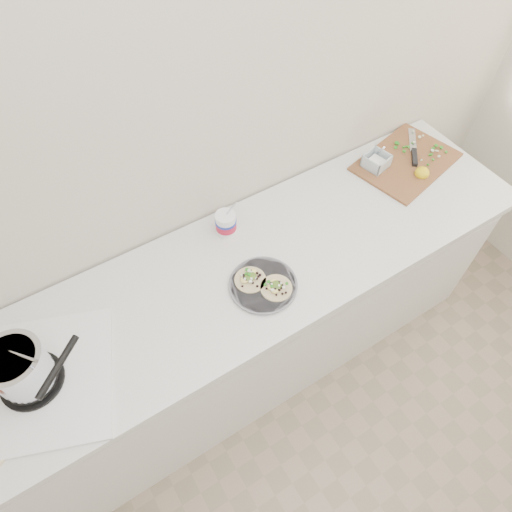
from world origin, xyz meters
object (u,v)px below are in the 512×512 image
tub (227,221)px  stove (25,374)px  taco_plate (263,284)px  cutboard (404,159)px

tub → stove: bearing=-165.3°
stove → taco_plate: bearing=15.5°
cutboard → taco_plate: bearing=-178.6°
stove → taco_plate: (0.86, -0.08, -0.06)m
stove → tub: size_ratio=3.24×
taco_plate → cutboard: size_ratio=0.49×
taco_plate → tub: bearing=86.4°
taco_plate → cutboard: bearing=14.2°
stove → tub: bearing=35.6°
taco_plate → cutboard: cutboard is taller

